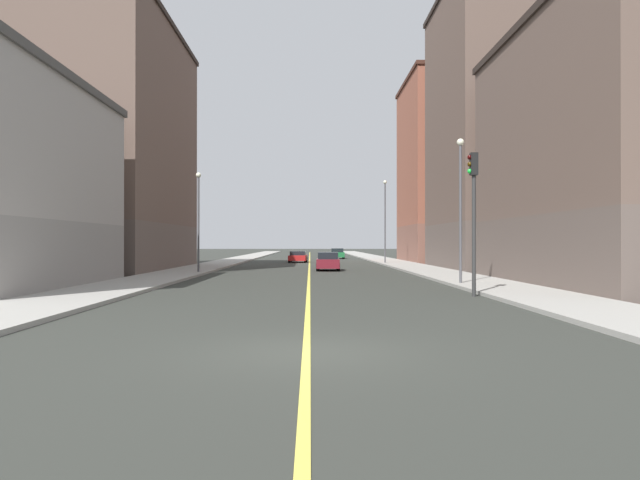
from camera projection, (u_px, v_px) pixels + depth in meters
ground_plane at (306, 352)px, 11.81m from camera, size 400.00×400.00×0.00m
sidewalk_left at (397, 263)px, 60.95m from camera, size 3.79×168.00×0.15m
sidewalk_right at (221, 263)px, 60.66m from camera, size 3.79×168.00×0.15m
lane_center_stripe at (309, 264)px, 60.80m from camera, size 0.16×154.00×0.01m
building_left_near at (624, 151)px, 29.92m from camera, size 10.18×18.54×13.51m
building_left_mid at (502, 130)px, 48.83m from camera, size 10.18×14.85×22.67m
building_left_far at (450, 171)px, 67.17m from camera, size 10.18×14.82×20.44m
building_right_midblock at (110, 146)px, 47.37m from camera, size 10.18×20.60×19.57m
traffic_light_left_near at (473, 203)px, 23.97m from camera, size 0.40×0.32×5.76m
street_lamp_left_near at (461, 195)px, 30.08m from camera, size 0.36×0.36×7.25m
street_lamp_right_near at (198, 211)px, 41.28m from camera, size 0.36×0.36×6.86m
street_lamp_left_far at (385, 214)px, 60.40m from camera, size 0.36×0.36×8.32m
car_green at (337, 254)px, 81.20m from camera, size 1.90×4.05×1.39m
car_maroon at (328, 262)px, 46.42m from camera, size 1.89×4.02×1.42m
car_red at (298, 257)px, 65.77m from camera, size 2.08×4.40×1.23m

